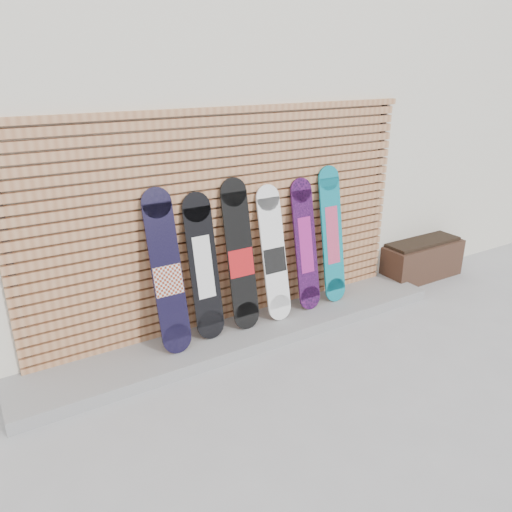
# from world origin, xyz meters

# --- Properties ---
(ground) EXTENTS (80.00, 80.00, 0.00)m
(ground) POSITION_xyz_m (0.00, 0.00, 0.00)
(ground) COLOR #99999C
(ground) RESTS_ON ground
(building) EXTENTS (12.00, 5.00, 3.60)m
(building) POSITION_xyz_m (0.50, 3.50, 1.80)
(building) COLOR beige
(building) RESTS_ON ground
(concrete_step) EXTENTS (4.60, 0.70, 0.12)m
(concrete_step) POSITION_xyz_m (-0.15, 0.68, 0.06)
(concrete_step) COLOR gray
(concrete_step) RESTS_ON ground
(slat_wall) EXTENTS (4.26, 0.08, 2.29)m
(slat_wall) POSITION_xyz_m (-0.15, 0.97, 1.21)
(slat_wall) COLOR #A66B45
(slat_wall) RESTS_ON ground
(planter_box) EXTENTS (1.15, 0.48, 0.52)m
(planter_box) POSITION_xyz_m (2.62, 0.85, 0.25)
(planter_box) COLOR #321F16
(planter_box) RESTS_ON ground
(snowboard_0) EXTENTS (0.29, 0.38, 1.53)m
(snowboard_0) POSITION_xyz_m (-0.93, 0.75, 0.87)
(snowboard_0) COLOR black
(snowboard_0) RESTS_ON concrete_step
(snowboard_1) EXTENTS (0.29, 0.30, 1.43)m
(snowboard_1) POSITION_xyz_m (-0.54, 0.79, 0.83)
(snowboard_1) COLOR black
(snowboard_1) RESTS_ON concrete_step
(snowboard_2) EXTENTS (0.29, 0.32, 1.52)m
(snowboard_2) POSITION_xyz_m (-0.14, 0.78, 0.87)
(snowboard_2) COLOR black
(snowboard_2) RESTS_ON concrete_step
(snowboard_3) EXTENTS (0.27, 0.34, 1.41)m
(snowboard_3) POSITION_xyz_m (0.26, 0.77, 0.81)
(snowboard_3) COLOR white
(snowboard_3) RESTS_ON concrete_step
(snowboard_4) EXTENTS (0.27, 0.30, 1.43)m
(snowboard_4) POSITION_xyz_m (0.68, 0.79, 0.83)
(snowboard_4) COLOR black
(snowboard_4) RESTS_ON concrete_step
(snowboard_5) EXTENTS (0.27, 0.30, 1.52)m
(snowboard_5) POSITION_xyz_m (1.05, 0.80, 0.88)
(snowboard_5) COLOR #0D7384
(snowboard_5) RESTS_ON concrete_step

